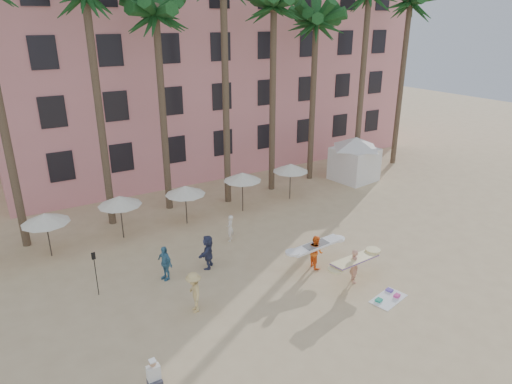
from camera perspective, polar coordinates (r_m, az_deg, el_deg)
The scene contains 11 objects.
ground at distance 20.33m, azimuth 8.76°, elevation -15.96°, with size 120.00×120.00×0.00m, color #D1B789.
pink_hotel at distance 42.38m, azimuth -6.35°, elevation 15.13°, with size 35.00×14.00×16.00m, color pink.
palm_row at distance 29.50m, azimuth -9.22°, elevation 22.26°, with size 44.40×5.40×16.30m.
umbrella_row at distance 27.70m, azimuth -12.67°, elevation -0.36°, with size 22.50×2.70×2.73m.
cabana at distance 36.91m, azimuth 12.26°, elevation 4.56°, with size 5.07×5.07×3.50m.
beach_towel at distance 22.49m, azimuth 16.21°, elevation -12.54°, with size 1.98×1.38×0.14m.
carrier_yellow at distance 22.89m, azimuth 12.24°, elevation -8.76°, with size 2.97×1.22×1.73m.
carrier_white at distance 23.83m, azimuth 7.47°, elevation -7.26°, with size 2.93×0.96×1.77m.
beachgoers at distance 22.59m, azimuth -7.35°, elevation -9.04°, with size 5.41×6.23×1.90m.
paddle at distance 22.40m, azimuth -19.47°, elevation -8.98°, with size 0.18×0.04×2.23m.
seated_man at distance 17.54m, azimuth -12.55°, elevation -21.71°, with size 0.47×0.82×1.06m.
Camera 1 is at (-10.88, -12.20, 12.08)m, focal length 32.00 mm.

